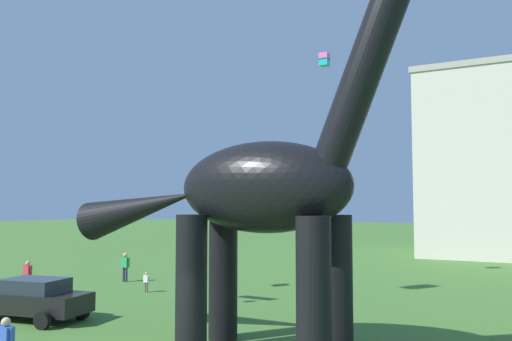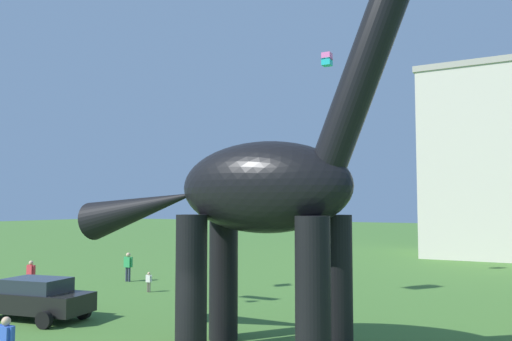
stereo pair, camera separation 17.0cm
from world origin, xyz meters
TOP-DOWN VIEW (x-y plane):
  - dinosaur_sculpture at (1.25, 3.08)m, footprint 12.87×2.73m
  - parked_sedan_left at (-8.43, 3.02)m, footprint 4.44×2.46m
  - person_vendor_side at (-8.78, 9.92)m, footprint 0.37×0.16m
  - person_watching_child at (-12.21, 12.17)m, footprint 0.61×0.27m
  - person_near_flyer at (-3.53, -1.79)m, footprint 0.56×0.25m
  - person_photographer at (-14.61, 7.60)m, footprint 0.55×0.24m
  - kite_far_right at (-2.35, 18.15)m, footprint 0.54×0.54m

SIDE VIEW (x-z plane):
  - person_vendor_side at x=-8.78m, z-range 0.10..1.10m
  - parked_sedan_left at x=-8.43m, z-range 0.03..1.58m
  - person_photographer at x=-14.61m, z-range 0.16..1.63m
  - person_near_flyer at x=-3.53m, z-range 0.16..1.65m
  - person_watching_child at x=-12.21m, z-range 0.17..1.80m
  - dinosaur_sculpture at x=1.25m, z-range -1.86..11.59m
  - kite_far_right at x=-2.35m, z-range 12.62..13.38m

